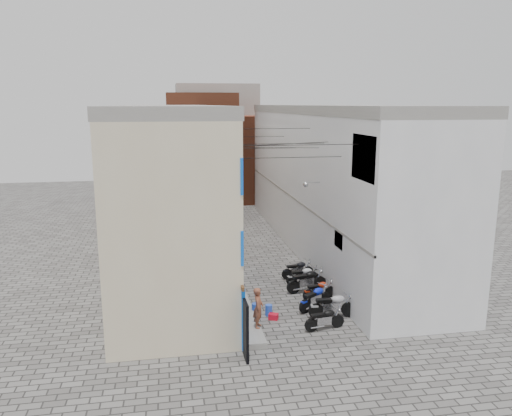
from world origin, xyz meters
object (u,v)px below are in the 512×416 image
motorcycle_c (315,297)px  water_jug_far (256,309)px  motorcycle_f (303,275)px  motorcycle_b (333,304)px  person_a (258,308)px  person_b (230,267)px  water_jug_near (269,310)px  motorcycle_e (307,279)px  motorcycle_g (298,269)px  motorcycle_a (325,318)px  motorcycle_d (319,289)px  red_crate (273,317)px

motorcycle_c → water_jug_far: 2.78m
motorcycle_c → motorcycle_f: motorcycle_c is taller
motorcycle_b → person_a: size_ratio=1.28×
person_b → water_jug_far: bearing=-137.1°
person_b → water_jug_near: size_ratio=3.65×
motorcycle_c → motorcycle_e: 2.13m
motorcycle_b → motorcycle_g: bearing=-174.5°
motorcycle_f → motorcycle_e: bearing=-10.4°
motorcycle_a → water_jug_far: size_ratio=3.32×
motorcycle_g → water_jug_near: motorcycle_g is taller
motorcycle_e → motorcycle_g: size_ratio=1.20×
person_a → person_b: (-0.50, 5.14, 0.06)m
person_b → motorcycle_f: bearing=-61.3°
motorcycle_d → red_crate: motorcycle_d is taller
motorcycle_d → person_b: (-4.00, 2.13, 0.64)m
motorcycle_d → motorcycle_g: 3.01m
motorcycle_a → motorcycle_e: motorcycle_e is taller
water_jug_far → red_crate: size_ratio=1.33×
motorcycle_d → motorcycle_f: (-0.24, 1.95, 0.03)m
motorcycle_a → person_a: (-2.73, 0.19, 0.57)m
motorcycle_g → water_jug_far: (-3.04, -4.29, -0.26)m
motorcycle_c → person_a: size_ratio=1.19×
motorcycle_c → red_crate: size_ratio=4.98×
motorcycle_c → water_jug_near: motorcycle_c is taller
motorcycle_f → person_b: 3.82m
motorcycle_e → water_jug_near: bearing=-57.9°
motorcycle_e → person_a: size_ratio=1.30×
person_a → red_crate: size_ratio=4.18×
motorcycle_c → person_a: (-2.96, -1.91, 0.51)m
motorcycle_e → person_b: bearing=-120.2°
motorcycle_g → person_a: person_a is taller
motorcycle_c → person_a: 3.56m
motorcycle_f → motorcycle_g: size_ratio=1.02×
motorcycle_d → motorcycle_f: size_ratio=0.94×
motorcycle_e → water_jug_near: motorcycle_e is taller
water_jug_near → red_crate: bearing=-74.4°
motorcycle_d → red_crate: (-2.62, -1.87, -0.37)m
water_jug_near → red_crate: size_ratio=1.23×
motorcycle_d → motorcycle_a: bearing=-26.0°
motorcycle_c → person_b: bearing=-165.6°
motorcycle_f → person_b: size_ratio=1.03×
motorcycle_b → water_jug_far: (-3.23, 0.86, -0.35)m
motorcycle_e → motorcycle_f: 0.94m
motorcycle_f → water_jug_near: 4.23m
motorcycle_e → water_jug_far: size_ratio=4.10×
motorcycle_e → water_jug_near: size_ratio=4.42×
motorcycle_b → motorcycle_d: 2.15m
person_a → motorcycle_g: bearing=-10.1°
water_jug_near → water_jug_far: size_ratio=0.93×
red_crate → motorcycle_g: bearing=64.1°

